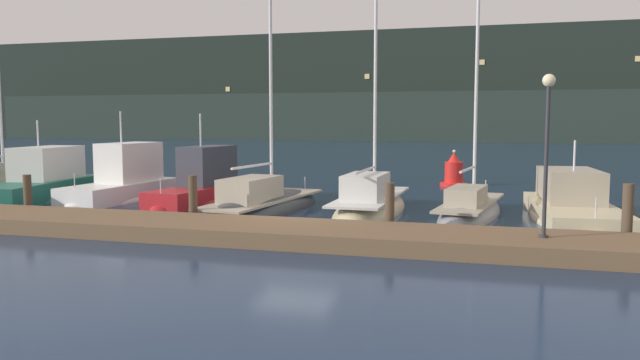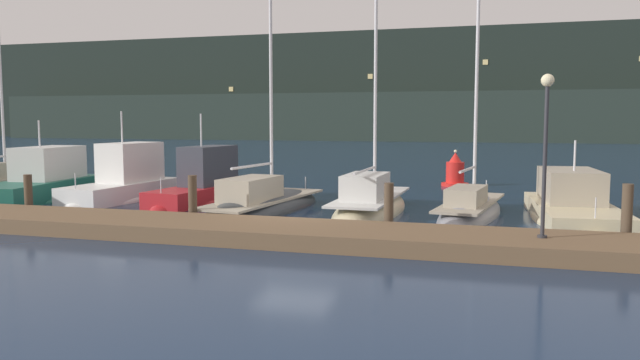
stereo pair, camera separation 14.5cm
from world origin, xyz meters
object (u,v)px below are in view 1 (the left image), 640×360
object	(u,v)px
motorboat_berth_2	(40,189)
sailboat_berth_7	(470,213)
sailboat_berth_6	(370,209)
channel_buoy	(454,173)
motorboat_berth_4	(202,192)
motorboat_berth_8	(572,212)
dock_lamppost	(547,129)
motorboat_berth_3	(123,189)
sailboat_berth_5	(263,208)

from	to	relation	value
motorboat_berth_2	sailboat_berth_7	xyz separation A→B (m)	(17.86, 0.12, -0.31)
sailboat_berth_6	channel_buoy	xyz separation A→B (m)	(2.31, 10.28, 0.53)
motorboat_berth_4	sailboat_berth_6	distance (m)	7.31
motorboat_berth_4	motorboat_berth_8	size ratio (longest dim) A/B	0.84
sailboat_berth_6	dock_lamppost	bearing A→B (deg)	-46.23
sailboat_berth_6	motorboat_berth_3	bearing A→B (deg)	175.94
motorboat_berth_4	motorboat_berth_8	bearing A→B (deg)	-2.69
motorboat_berth_8	sailboat_berth_6	bearing A→B (deg)	-177.69
motorboat_berth_3	sailboat_berth_7	size ratio (longest dim) A/B	0.58
motorboat_berth_2	motorboat_berth_4	distance (m)	7.14
motorboat_berth_4	sailboat_berth_7	xyz separation A→B (m)	(10.80, -0.91, -0.31)
motorboat_berth_2	sailboat_berth_5	xyz separation A→B (m)	(10.43, -0.81, -0.29)
sailboat_berth_6	sailboat_berth_7	size ratio (longest dim) A/B	0.90
motorboat_berth_3	dock_lamppost	world-z (taller)	dock_lamppost
sailboat_berth_5	motorboat_berth_3	bearing A→B (deg)	166.58
sailboat_berth_7	dock_lamppost	xyz separation A→B (m)	(2.02, -5.86, 3.04)
sailboat_berth_5	motorboat_berth_8	size ratio (longest dim) A/B	1.67
motorboat_berth_8	channel_buoy	xyz separation A→B (m)	(-4.62, 10.00, 0.42)
motorboat_berth_3	sailboat_berth_7	xyz separation A→B (m)	(14.39, -0.74, -0.36)
sailboat_berth_5	motorboat_berth_8	bearing A→B (deg)	6.19
dock_lamppost	sailboat_berth_5	bearing A→B (deg)	152.43
channel_buoy	dock_lamppost	world-z (taller)	dock_lamppost
motorboat_berth_8	sailboat_berth_5	bearing A→B (deg)	-173.81
motorboat_berth_8	dock_lamppost	size ratio (longest dim) A/B	1.87
motorboat_berth_3	sailboat_berth_5	size ratio (longest dim) A/B	0.52
motorboat_berth_2	motorboat_berth_8	world-z (taller)	motorboat_berth_2
sailboat_berth_5	sailboat_berth_6	bearing A→B (deg)	12.97
sailboat_berth_7	motorboat_berth_8	world-z (taller)	sailboat_berth_7
motorboat_berth_3	sailboat_berth_5	bearing A→B (deg)	-13.42
motorboat_berth_4	sailboat_berth_6	world-z (taller)	sailboat_berth_6
sailboat_berth_7	sailboat_berth_6	bearing A→B (deg)	-179.48
motorboat_berth_3	channel_buoy	bearing A→B (deg)	35.89
sailboat_berth_7	dock_lamppost	size ratio (longest dim) A/B	2.79
sailboat_berth_7	sailboat_berth_5	bearing A→B (deg)	-172.91
sailboat_berth_6	sailboat_berth_7	distance (m)	3.56
motorboat_berth_4	motorboat_berth_8	distance (m)	14.19
sailboat_berth_5	sailboat_berth_7	distance (m)	7.49
motorboat_berth_4	sailboat_berth_6	size ratio (longest dim) A/B	0.63
motorboat_berth_4	sailboat_berth_5	bearing A→B (deg)	-28.59
motorboat_berth_2	sailboat_berth_6	world-z (taller)	sailboat_berth_6
motorboat_berth_8	sailboat_berth_7	bearing A→B (deg)	-175.80
sailboat_berth_5	sailboat_berth_7	xyz separation A→B (m)	(7.43, 0.92, -0.02)
sailboat_berth_6	dock_lamppost	size ratio (longest dim) A/B	2.51
sailboat_berth_7	motorboat_berth_3	bearing A→B (deg)	177.07
dock_lamppost	channel_buoy	bearing A→B (deg)	101.47
motorboat_berth_2	motorboat_berth_8	size ratio (longest dim) A/B	0.97
sailboat_berth_7	channel_buoy	world-z (taller)	sailboat_berth_7
sailboat_berth_5	dock_lamppost	world-z (taller)	sailboat_berth_5
motorboat_berth_2	sailboat_berth_7	size ratio (longest dim) A/B	0.65
sailboat_berth_7	motorboat_berth_8	size ratio (longest dim) A/B	1.49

